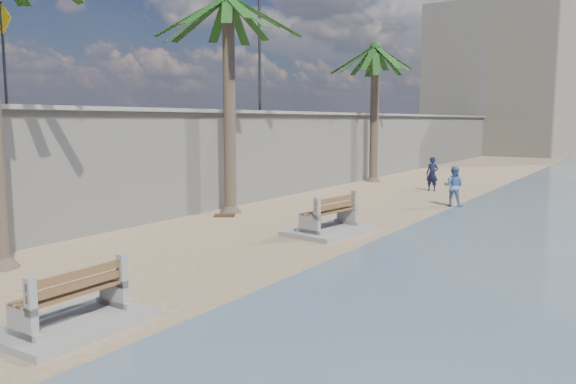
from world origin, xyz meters
The scene contains 13 objects.
ground_plane centered at (0.00, 0.00, 0.00)m, with size 140.00×140.00×0.00m, color tan.
seawall centered at (-5.20, 20.00, 1.75)m, with size 0.45×70.00×3.50m, color gray.
wall_cap centered at (-5.20, 20.00, 3.55)m, with size 0.80×70.00×0.12m, color gray.
end_building centered at (-2.00, 52.00, 7.00)m, with size 18.00×12.00×14.00m, color #B7AA93.
bench_near centered at (0.72, -1.01, 0.41)m, with size 1.56×2.27×0.94m.
bench_far centered at (0.46, 7.69, 0.46)m, with size 2.01×2.70×1.05m.
palm_mid centered at (-4.21, 8.98, 7.18)m, with size 5.00×5.00×8.18m.
palm_back centered at (-4.28, 21.04, 6.86)m, with size 5.00×5.00×7.86m.
pedestrian_sign centered at (-5.00, 1.50, 5.15)m, with size 0.78×0.07×2.40m.
streetlight centered at (-5.10, 12.00, 6.64)m, with size 0.28×0.28×5.12m.
person_a centered at (-0.32, 18.80, 0.90)m, with size 0.65×0.44×1.79m, color #131735.
person_b centered at (1.91, 14.70, 0.85)m, with size 0.82×0.63×1.70m, color #5372AD.
debris_c centered at (-3.93, 8.30, 0.01)m, with size 0.69×0.55×0.03m, color #382616.
Camera 1 is at (8.15, -6.22, 3.22)m, focal length 35.00 mm.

